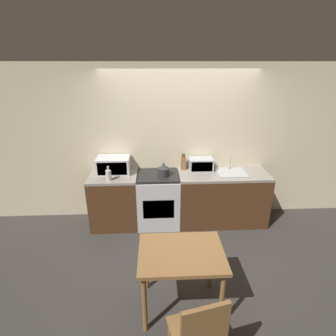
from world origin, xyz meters
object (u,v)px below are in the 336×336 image
(microwave, at_px, (114,165))
(bottle, at_px, (109,175))
(kettle, at_px, (164,170))
(stove_range, at_px, (158,199))
(dining_chair, at_px, (199,335))
(toaster_oven, at_px, (201,164))
(dining_table, at_px, (181,260))

(microwave, height_order, bottle, microwave)
(bottle, bearing_deg, kettle, 9.94)
(stove_range, height_order, dining_chair, dining_chair)
(stove_range, distance_m, dining_chair, 2.45)
(microwave, bearing_deg, dining_chair, -68.28)
(stove_range, xyz_separation_m, dining_chair, (0.30, -2.44, 0.07))
(bottle, distance_m, dining_chair, 2.52)
(toaster_oven, height_order, dining_table, toaster_oven)
(dining_chair, bearing_deg, bottle, 102.30)
(bottle, distance_m, toaster_oven, 1.52)
(microwave, xyz_separation_m, toaster_oven, (1.44, 0.05, -0.03))
(stove_range, relative_size, toaster_oven, 2.28)
(toaster_oven, distance_m, dining_chair, 2.68)
(microwave, distance_m, dining_chair, 2.79)
(kettle, xyz_separation_m, dining_table, (0.13, -1.67, -0.34))
(kettle, bearing_deg, dining_table, -85.55)
(stove_range, height_order, dining_table, stove_range)
(stove_range, xyz_separation_m, microwave, (-0.72, 0.12, 0.58))
(toaster_oven, bearing_deg, kettle, -162.26)
(kettle, bearing_deg, microwave, 169.10)
(microwave, distance_m, toaster_oven, 1.44)
(microwave, distance_m, bottle, 0.31)
(stove_range, bearing_deg, dining_chair, -83.06)
(stove_range, height_order, kettle, kettle)
(toaster_oven, xyz_separation_m, dining_table, (-0.50, -1.87, -0.36))
(stove_range, relative_size, microwave, 1.71)
(stove_range, bearing_deg, bottle, -165.98)
(bottle, relative_size, dining_chair, 0.24)
(microwave, height_order, dining_table, microwave)
(stove_range, height_order, bottle, bottle)
(dining_chair, bearing_deg, microwave, 98.94)
(kettle, relative_size, toaster_oven, 0.54)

